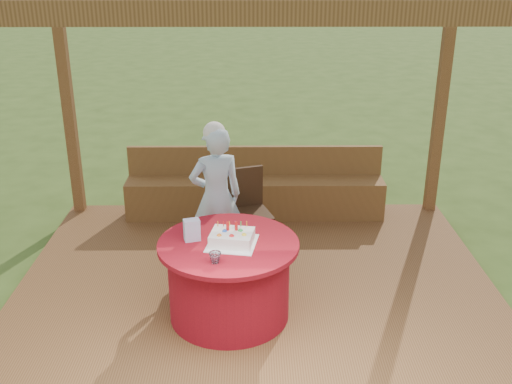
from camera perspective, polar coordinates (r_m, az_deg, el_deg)
ground at (r=5.71m, az=0.02°, el=-10.30°), size 60.00×60.00×0.00m
deck at (r=5.68m, az=0.02°, el=-9.79°), size 4.50×4.00×0.12m
pergola at (r=4.87m, az=0.02°, el=14.41°), size 4.50×4.00×2.72m
bench at (r=7.06m, az=-0.09°, el=-0.16°), size 3.00×0.42×0.80m
table at (r=5.12m, az=-2.58°, el=-8.24°), size 1.17×1.17×0.70m
chair at (r=6.15m, az=-0.94°, el=-1.45°), size 0.54×0.54×0.88m
elderly_woman at (r=5.81m, az=-3.83°, el=-0.29°), size 0.60×0.48×1.46m
birthday_cake at (r=4.90m, az=-2.30°, el=-4.38°), size 0.45×0.45×0.18m
gift_bag at (r=4.97m, az=-6.13°, el=-3.62°), size 0.15×0.12×0.18m
drinking_glass at (r=4.63m, az=-3.91°, el=-6.26°), size 0.11×0.11×0.09m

